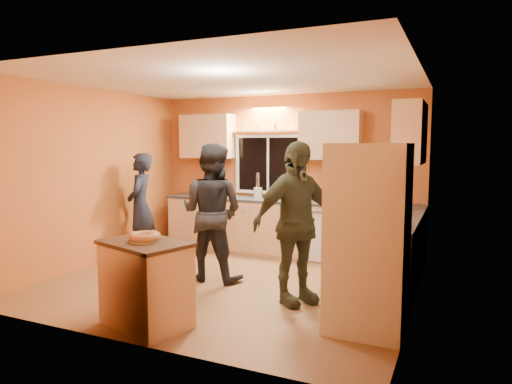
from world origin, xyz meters
The scene contains 14 objects.
ground centered at (0.00, 0.00, 0.00)m, with size 4.50×4.50×0.00m, color brown.
room_shell centered at (0.12, 0.41, 1.62)m, with size 4.54×4.04×2.61m.
back_counter centered at (0.01, 1.70, 0.45)m, with size 4.23×0.62×0.90m.
right_counter centered at (1.95, 0.50, 0.45)m, with size 0.62×1.84×0.90m.
refrigerator centered at (1.89, -0.80, 0.90)m, with size 0.72×0.70×1.80m, color silver.
island centered at (-0.11, -1.59, 0.43)m, with size 1.01×0.82×0.85m.
bundt_pastry centered at (-0.11, -1.59, 0.89)m, with size 0.31×0.31×0.09m, color #B47A4A.
person_left centered at (-1.90, 0.60, 0.83)m, with size 0.60×0.40×1.66m, color black.
person_center centered at (-0.29, 0.03, 0.90)m, with size 0.87×0.68×1.80m, color black.
person_right centered at (1.01, -0.38, 0.91)m, with size 1.07×0.45×1.83m, color #313521.
mixing_bowl centered at (0.79, 1.70, 0.94)m, with size 0.33×0.33×0.08m, color black.
utensil_crock centered at (-0.39, 1.75, 0.99)m, with size 0.14×0.14×0.17m, color beige.
potted_plant centered at (1.98, -0.08, 1.03)m, with size 0.24×0.21×0.27m, color gray.
red_box centered at (2.01, 0.84, 0.94)m, with size 0.16×0.12×0.07m, color #B1261B.
Camera 1 is at (2.66, -5.14, 1.79)m, focal length 32.00 mm.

